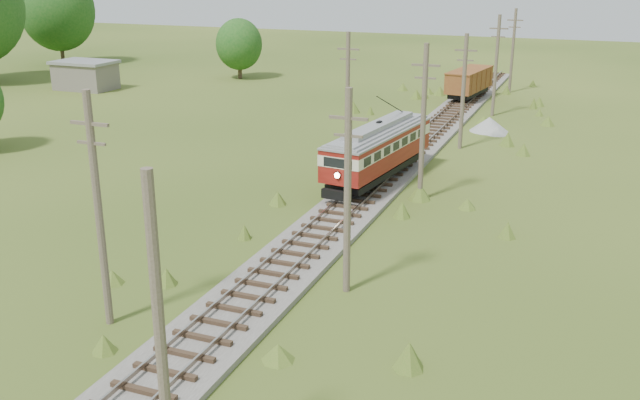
% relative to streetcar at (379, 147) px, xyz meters
% --- Properties ---
extents(railbed_main, '(3.60, 96.00, 0.57)m').
position_rel_streetcar_xyz_m(railbed_main, '(0.00, 0.94, -2.22)').
color(railbed_main, '#605B54').
rests_on(railbed_main, ground).
extents(streetcar, '(3.93, 11.21, 5.07)m').
position_rel_streetcar_xyz_m(streetcar, '(0.00, 0.00, 0.00)').
color(streetcar, black).
rests_on(streetcar, ground).
extents(gondola, '(3.55, 8.07, 2.59)m').
position_rel_streetcar_xyz_m(gondola, '(0.00, 30.43, -0.45)').
color(gondola, black).
rests_on(gondola, ground).
extents(gravel_pile, '(3.26, 3.46, 1.19)m').
position_rel_streetcar_xyz_m(gravel_pile, '(4.23, 17.33, -1.86)').
color(gravel_pile, gray).
rests_on(gravel_pile, ground).
extents(utility_pole_r_1, '(0.30, 0.30, 8.80)m').
position_rel_streetcar_xyz_m(utility_pole_r_1, '(3.10, -28.06, 1.98)').
color(utility_pole_r_1, brown).
rests_on(utility_pole_r_1, ground).
extents(utility_pole_r_2, '(1.60, 0.30, 8.60)m').
position_rel_streetcar_xyz_m(utility_pole_r_2, '(3.30, -15.06, 2.01)').
color(utility_pole_r_2, brown).
rests_on(utility_pole_r_2, ground).
extents(utility_pole_r_3, '(1.60, 0.30, 9.00)m').
position_rel_streetcar_xyz_m(utility_pole_r_3, '(3.20, -2.06, 2.21)').
color(utility_pole_r_3, brown).
rests_on(utility_pole_r_3, ground).
extents(utility_pole_r_4, '(1.60, 0.30, 8.40)m').
position_rel_streetcar_xyz_m(utility_pole_r_4, '(3.00, 10.94, 1.91)').
color(utility_pole_r_4, brown).
rests_on(utility_pole_r_4, ground).
extents(utility_pole_r_5, '(1.60, 0.30, 8.90)m').
position_rel_streetcar_xyz_m(utility_pole_r_5, '(3.40, 23.94, 2.16)').
color(utility_pole_r_5, brown).
rests_on(utility_pole_r_5, ground).
extents(utility_pole_r_6, '(1.60, 0.30, 8.70)m').
position_rel_streetcar_xyz_m(utility_pole_r_6, '(3.20, 36.94, 2.06)').
color(utility_pole_r_6, brown).
rests_on(utility_pole_r_6, ground).
extents(utility_pole_l_a, '(1.60, 0.30, 9.00)m').
position_rel_streetcar_xyz_m(utility_pole_l_a, '(-4.20, -21.06, 2.21)').
color(utility_pole_l_a, brown).
rests_on(utility_pole_l_a, ground).
extents(utility_pole_l_b, '(1.60, 0.30, 8.60)m').
position_rel_streetcar_xyz_m(utility_pole_l_b, '(-4.50, 6.94, 2.01)').
color(utility_pole_l_b, brown).
rests_on(utility_pole_l_b, ground).
extents(tree_left_5, '(9.66, 9.66, 12.44)m').
position_rel_streetcar_xyz_m(tree_left_5, '(-56.00, 36.94, 4.71)').
color(tree_left_5, '#38281C').
rests_on(tree_left_5, ground).
extents(tree_mid_a, '(5.46, 5.46, 7.03)m').
position_rel_streetcar_xyz_m(tree_mid_a, '(-28.00, 34.94, 1.60)').
color(tree_mid_a, '#38281C').
rests_on(tree_mid_a, ground).
extents(shed, '(6.40, 4.40, 3.10)m').
position_rel_streetcar_xyz_m(shed, '(-40.00, 21.94, -0.84)').
color(shed, slate).
rests_on(shed, ground).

